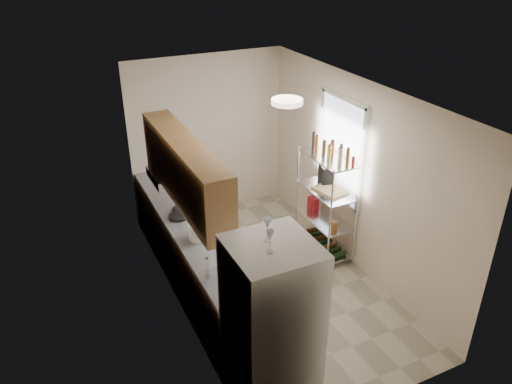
% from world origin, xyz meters
% --- Properties ---
extents(room, '(2.52, 4.42, 2.62)m').
position_xyz_m(room, '(0.00, 0.00, 1.30)').
color(room, '#B7AC95').
rests_on(room, ground).
extents(counter_run, '(0.63, 3.51, 0.90)m').
position_xyz_m(counter_run, '(-0.92, 0.44, 0.45)').
color(counter_run, '#A87D47').
rests_on(counter_run, ground).
extents(upper_cabinets, '(0.33, 2.20, 0.72)m').
position_xyz_m(upper_cabinets, '(-1.05, 0.10, 1.81)').
color(upper_cabinets, '#A87D47').
rests_on(upper_cabinets, room).
extents(range_hood, '(0.50, 0.60, 0.12)m').
position_xyz_m(range_hood, '(-1.00, 0.90, 1.39)').
color(range_hood, '#B7BABC').
rests_on(range_hood, room).
extents(window, '(0.06, 1.00, 1.46)m').
position_xyz_m(window, '(1.23, 0.35, 1.55)').
color(window, white).
rests_on(window, room).
extents(bakers_rack, '(0.45, 0.90, 1.73)m').
position_xyz_m(bakers_rack, '(1.00, 0.30, 1.11)').
color(bakers_rack, silver).
rests_on(bakers_rack, ground).
extents(ceiling_dome, '(0.34, 0.34, 0.05)m').
position_xyz_m(ceiling_dome, '(0.00, -0.30, 2.57)').
color(ceiling_dome, white).
rests_on(ceiling_dome, room).
extents(refrigerator, '(0.75, 0.75, 1.82)m').
position_xyz_m(refrigerator, '(-0.87, -1.67, 0.91)').
color(refrigerator, white).
rests_on(refrigerator, ground).
extents(wine_glass_a, '(0.08, 0.08, 0.21)m').
position_xyz_m(wine_glass_a, '(-0.87, -1.57, 1.92)').
color(wine_glass_a, silver).
rests_on(wine_glass_a, refrigerator).
extents(wine_glass_b, '(0.07, 0.07, 0.21)m').
position_xyz_m(wine_glass_b, '(-0.94, -1.75, 1.92)').
color(wine_glass_b, silver).
rests_on(wine_glass_b, refrigerator).
extents(rice_cooker, '(0.25, 0.25, 0.20)m').
position_xyz_m(rice_cooker, '(-0.95, 0.07, 1.00)').
color(rice_cooker, white).
rests_on(rice_cooker, counter_run).
extents(frying_pan_large, '(0.28, 0.28, 0.04)m').
position_xyz_m(frying_pan_large, '(-1.03, 0.64, 0.92)').
color(frying_pan_large, black).
rests_on(frying_pan_large, counter_run).
extents(frying_pan_small, '(0.27, 0.27, 0.04)m').
position_xyz_m(frying_pan_small, '(-0.94, 0.81, 0.92)').
color(frying_pan_small, black).
rests_on(frying_pan_small, counter_run).
extents(cutting_board, '(0.42, 0.50, 0.03)m').
position_xyz_m(cutting_board, '(1.04, 0.25, 1.03)').
color(cutting_board, tan).
rests_on(cutting_board, bakers_rack).
extents(espresso_machine, '(0.22, 0.28, 0.28)m').
position_xyz_m(espresso_machine, '(1.10, 0.49, 1.15)').
color(espresso_machine, black).
rests_on(espresso_machine, bakers_rack).
extents(storage_bag, '(0.13, 0.16, 0.17)m').
position_xyz_m(storage_bag, '(1.02, 0.63, 0.65)').
color(storage_bag, '#B41622').
rests_on(storage_bag, bakers_rack).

